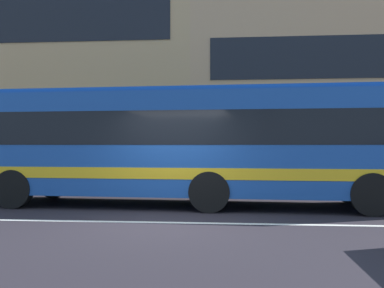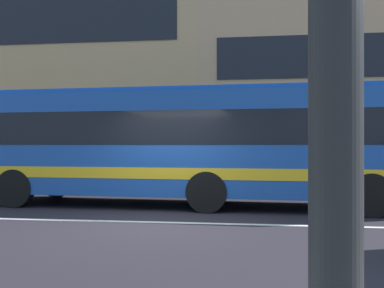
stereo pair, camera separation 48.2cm
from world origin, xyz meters
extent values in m
plane|color=#262128|center=(0.00, 0.00, 0.00)|extent=(160.00, 160.00, 0.00)
cube|color=silver|center=(0.00, 0.00, 0.00)|extent=(60.00, 0.16, 0.01)
cube|color=#2D521D|center=(-1.13, 6.62, 0.38)|extent=(20.92, 1.10, 0.76)
cube|color=tan|center=(-11.91, 15.39, 6.79)|extent=(22.97, 9.31, 13.57)
cube|color=#1C4A9C|center=(0.32, 2.62, 1.67)|extent=(10.96, 3.02, 2.64)
cube|color=black|center=(0.32, 2.62, 2.07)|extent=(10.31, 3.01, 0.85)
cube|color=gold|center=(0.32, 2.62, 0.94)|extent=(10.74, 3.03, 0.28)
cube|color=#1649A1|center=(0.32, 2.62, 3.05)|extent=(10.50, 2.60, 0.12)
cube|color=black|center=(-5.11, 2.89, 2.07)|extent=(0.13, 2.09, 0.93)
cylinder|color=black|center=(-4.16, 1.70, 0.50)|extent=(1.01, 0.33, 1.00)
cylinder|color=black|center=(-4.05, 3.98, 0.50)|extent=(1.01, 0.33, 1.00)
cylinder|color=black|center=(0.92, 1.44, 0.50)|extent=(1.01, 0.33, 1.00)
cylinder|color=black|center=(1.04, 3.73, 0.50)|extent=(1.01, 0.33, 1.00)
cylinder|color=black|center=(4.68, 1.26, 0.50)|extent=(1.01, 0.33, 1.00)
cylinder|color=black|center=(4.79, 3.54, 0.50)|extent=(1.01, 0.33, 1.00)
camera|label=1|loc=(1.44, -9.03, 1.64)|focal=40.48mm
camera|label=2|loc=(1.92, -8.98, 1.64)|focal=40.48mm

